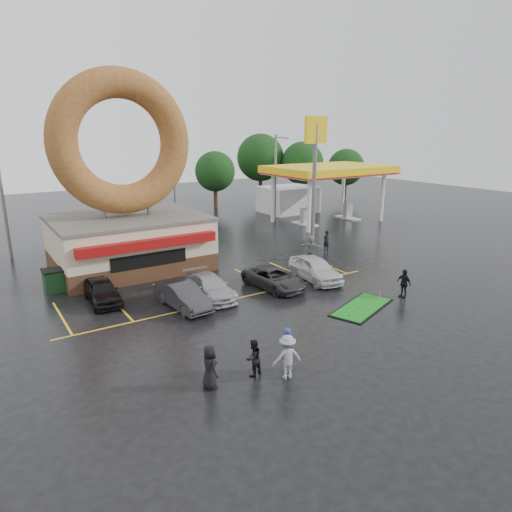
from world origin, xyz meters
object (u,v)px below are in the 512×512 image
donut_shop (126,205)px  putting_green (362,307)px  streetlight_mid (175,183)px  person_blue (289,350)px  person_cameraman (404,283)px  dumpster (60,280)px  gas_station (310,184)px  streetlight_left (3,197)px  streetlight_right (276,175)px  car_silver (210,287)px  shell_sign (315,156)px  car_white (315,269)px  car_dgrey (183,296)px  car_grey (274,278)px  car_black (102,291)px

donut_shop → putting_green: bearing=-60.4°
streetlight_mid → person_blue: bearing=-103.6°
person_blue → putting_green: person_blue is taller
person_cameraman → putting_green: bearing=-90.7°
person_cameraman → dumpster: bearing=-125.5°
gas_station → streetlight_left: bearing=-178.0°
streetlight_mid → person_cameraman: (4.55, -22.62, -3.93)m
streetlight_left → streetlight_mid: bearing=4.1°
streetlight_right → car_silver: (-17.06, -17.50, -4.12)m
donut_shop → dumpster: (-5.20, -2.44, -3.81)m
car_silver → putting_green: size_ratio=0.95×
streetlight_left → car_silver: size_ratio=1.98×
shell_sign → car_silver: bearing=-151.6°
car_white → donut_shop: bearing=141.4°
person_blue → car_white: bearing=26.4°
gas_station → car_dgrey: bearing=-143.3°
donut_shop → streetlight_left: size_ratio=1.50×
car_silver → car_white: size_ratio=0.99×
streetlight_right → putting_green: bearing=-114.5°
donut_shop → car_grey: 11.70m
car_black → person_blue: size_ratio=2.11×
car_grey → person_cameraman: person_cameraman is taller
streetlight_left → dumpster: streetlight_left is taller
shell_sign → car_white: (-6.80, -8.50, -6.60)m
car_silver → person_blue: person_blue is taller
car_white → dumpster: size_ratio=2.55×
gas_station → dumpster: 30.22m
donut_shop → gas_station: (23.00, 7.97, -0.77)m
car_white → person_cameraman: (2.36, -5.20, 0.07)m
person_blue → putting_green: bearing=5.0°
shell_sign → putting_green: (-7.72, -13.63, -7.34)m
car_dgrey → streetlight_left: bearing=108.0°
car_grey → person_cameraman: 7.72m
car_black → car_grey: (9.62, -3.31, -0.05)m
gas_station → streetlight_mid: (-16.00, -0.02, 1.08)m
car_dgrey → donut_shop: bearing=84.5°
streetlight_mid → putting_green: bearing=-86.8°
streetlight_mid → car_black: bearing=-127.3°
car_black → person_cameraman: 17.46m
putting_green → shell_sign: bearing=60.5°
shell_sign → donut_shop: bearing=176.5°
car_dgrey → car_grey: size_ratio=0.93×
shell_sign → streetlight_mid: size_ratio=1.18×
streetlight_right → putting_green: (-10.72, -23.54, -4.75)m
car_grey → person_blue: person_blue is taller
dumpster → car_black: bearing=-65.4°
donut_shop → person_cameraman: donut_shop is taller
person_blue → putting_green: size_ratio=0.40×
gas_station → car_grey: gas_station is taller
streetlight_mid → streetlight_right: size_ratio=1.00×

